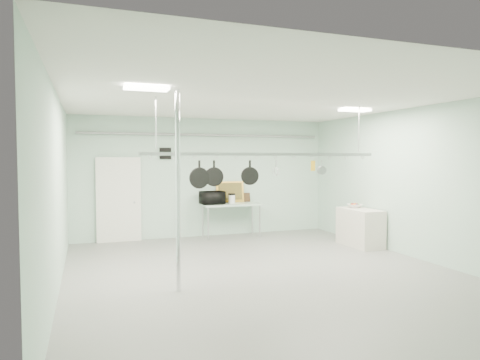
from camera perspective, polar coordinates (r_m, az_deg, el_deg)
name	(u,v)px	position (r m, az deg, el deg)	size (l,w,h in m)	color
floor	(262,272)	(8.17, 2.98, -12.15)	(8.00, 8.00, 0.00)	gray
ceiling	(263,100)	(7.96, 3.04, 10.62)	(7.00, 8.00, 0.02)	silver
back_wall	(206,178)	(11.68, -4.59, 0.33)	(7.00, 0.02, 3.20)	#A4C5B5
right_wall	(414,183)	(9.80, 22.19, -0.36)	(0.02, 8.00, 3.20)	#A4C5B5
door	(119,201)	(11.29, -15.86, -2.65)	(1.10, 0.10, 2.20)	silver
wall_vent	(165,153)	(11.41, -9.92, 3.51)	(0.30, 0.04, 0.30)	black
conduit_pipe	(206,135)	(11.60, -4.50, 6.00)	(0.07, 0.07, 6.60)	gray
chrome_pole	(178,191)	(6.83, -8.27, -1.50)	(0.08, 0.08, 3.20)	silver
prep_table	(231,206)	(11.54, -1.18, -3.51)	(1.60, 0.70, 0.91)	#A0BDAE
side_cabinet	(360,227)	(10.79, 15.71, -6.11)	(0.60, 1.20, 0.90)	beige
pot_rack	(266,153)	(8.24, 3.50, 3.65)	(4.80, 0.06, 1.00)	#B7B7BC
light_panel_left	(146,88)	(6.61, -12.36, 11.89)	(0.65, 0.30, 0.05)	white
light_panel_right	(355,110)	(9.63, 15.05, 9.00)	(0.65, 0.30, 0.05)	white
microwave	(212,198)	(11.38, -3.73, -2.38)	(0.62, 0.42, 0.34)	black
coffee_canister	(232,199)	(11.54, -1.10, -2.58)	(0.18, 0.18, 0.23)	silver
painting_large	(230,192)	(11.81, -1.35, -1.60)	(0.78, 0.05, 0.58)	gold
painting_small	(245,197)	(11.97, 0.65, -2.33)	(0.30, 0.04, 0.25)	#382413
fruit_bowl	(355,206)	(10.99, 15.05, -3.34)	(0.36, 0.36, 0.09)	silver
skillet_left	(199,174)	(7.82, -5.44, 0.74)	(0.38, 0.06, 0.52)	black
skillet_mid	(214,173)	(7.89, -3.49, 0.89)	(0.35, 0.06, 0.48)	black
skillet_right	(250,172)	(8.12, 1.33, 1.06)	(0.34, 0.06, 0.45)	black
whisk	(276,168)	(8.33, 4.82, 1.61)	(0.15, 0.15, 0.30)	silver
grater	(313,166)	(8.70, 9.70, 1.89)	(0.09, 0.02, 0.22)	orange
saucepan	(322,167)	(8.80, 10.82, 1.67)	(0.17, 0.09, 0.29)	#A4A3A8
fruit_cluster	(355,204)	(10.99, 15.05, -3.14)	(0.24, 0.24, 0.09)	#9C100E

